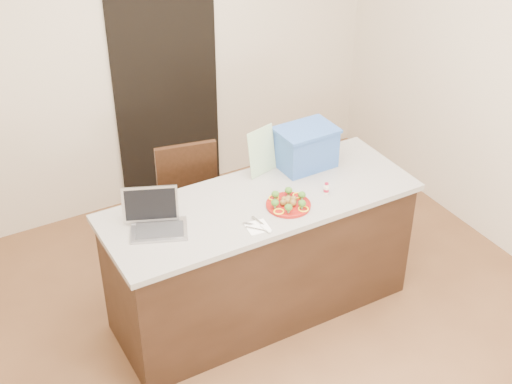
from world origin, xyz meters
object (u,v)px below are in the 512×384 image
island (261,256)px  plate (288,205)px  chair (195,203)px  blue_box (306,147)px  laptop (155,218)px  napkin (257,227)px  yogurt_bottle (326,189)px

island → plate: plate is taller
island → chair: size_ratio=2.06×
blue_box → laptop: bearing=-173.0°
napkin → yogurt_bottle: (0.57, 0.11, 0.03)m
yogurt_bottle → chair: bearing=126.2°
plate → yogurt_bottle: bearing=1.2°
island → plate: size_ratio=7.26×
plate → chair: size_ratio=0.28×
blue_box → chair: 0.93m
island → napkin: bearing=-123.8°
plate → blue_box: 0.54m
plate → laptop: size_ratio=0.71×
napkin → laptop: bearing=149.6°
plate → yogurt_bottle: (0.29, 0.01, 0.02)m
laptop → blue_box: blue_box is taller
laptop → chair: 0.90m
island → napkin: napkin is taller
yogurt_bottle → blue_box: 0.39m
island → laptop: 0.88m
plate → napkin: bearing=-159.7°
island → chair: 0.69m
napkin → plate: bearing=20.3°
plate → chair: 0.93m
yogurt_bottle → chair: same height
blue_box → chair: bearing=145.6°
napkin → laptop: laptop is taller
island → laptop: size_ratio=5.14×
napkin → yogurt_bottle: yogurt_bottle is taller
island → plate: bearing=-52.6°
chair → plate: bearing=-58.4°
blue_box → chair: blue_box is taller
plate → island: bearing=127.4°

